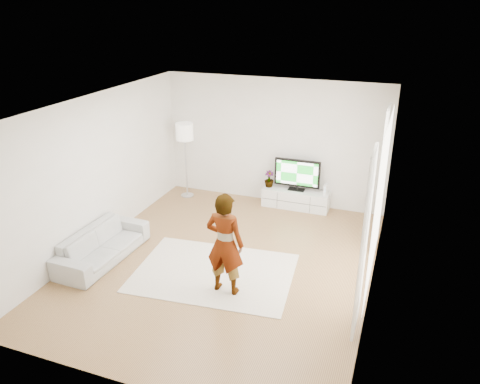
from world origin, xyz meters
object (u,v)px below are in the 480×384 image
(media_console, at_px, (296,199))
(player, at_px, (225,244))
(sofa, at_px, (102,245))
(television, at_px, (297,174))
(floor_lamp, at_px, (185,135))
(rug, at_px, (214,273))

(media_console, relative_size, player, 0.88)
(player, relative_size, sofa, 0.88)
(player, bearing_deg, sofa, -2.05)
(television, distance_m, player, 3.56)
(sofa, bearing_deg, television, -36.77)
(player, height_order, floor_lamp, floor_lamp)
(television, relative_size, player, 0.60)
(media_console, xyz_separation_m, player, (-0.27, -3.53, 0.64))
(media_console, xyz_separation_m, television, (-0.00, 0.03, 0.59))
(rug, relative_size, player, 1.58)
(rug, xyz_separation_m, sofa, (-2.05, -0.25, 0.27))
(television, bearing_deg, floor_lamp, -174.45)
(media_console, height_order, rug, media_console)
(media_console, bearing_deg, television, 90.00)
(television, relative_size, floor_lamp, 0.58)
(media_console, relative_size, television, 1.46)
(player, bearing_deg, rug, -45.71)
(media_console, xyz_separation_m, floor_lamp, (-2.57, -0.22, 1.28))
(television, xyz_separation_m, sofa, (-2.69, -3.38, -0.52))
(television, bearing_deg, sofa, -128.51)
(floor_lamp, bearing_deg, player, -55.21)
(rug, bearing_deg, floor_lamp, 123.57)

